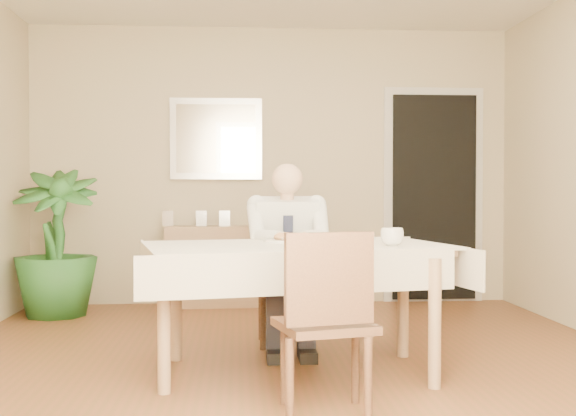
{
  "coord_description": "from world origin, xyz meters",
  "views": [
    {
      "loc": [
        -0.33,
        -4.33,
        1.06
      ],
      "look_at": [
        0.0,
        0.35,
        0.95
      ],
      "focal_mm": 45.0,
      "sensor_mm": 36.0,
      "label": 1
    }
  ],
  "objects": [
    {
      "name": "photo_frame_right",
      "position": [
        -0.45,
        2.34,
        0.81
      ],
      "size": [
        0.1,
        0.02,
        0.14
      ],
      "primitive_type": "cube",
      "color": "silver",
      "rests_on": "sideboard"
    },
    {
      "name": "chair_near",
      "position": [
        0.08,
        -1.04,
        0.49
      ],
      "size": [
        0.5,
        0.5,
        0.88
      ],
      "rotation": [
        0.0,
        0.0,
        0.23
      ],
      "color": "#432918",
      "rests_on": "ground"
    },
    {
      "name": "doorway",
      "position": [
        1.55,
        2.46,
        1.0
      ],
      "size": [
        0.96,
        0.07,
        2.1
      ],
      "color": "beige",
      "rests_on": "ground"
    },
    {
      "name": "room",
      "position": [
        0.0,
        0.0,
        1.3
      ],
      "size": [
        5.0,
        5.02,
        2.6
      ],
      "color": "brown",
      "rests_on": "ground"
    },
    {
      "name": "potted_palm",
      "position": [
        -1.87,
        1.88,
        0.63
      ],
      "size": [
        0.76,
        0.76,
        1.25
      ],
      "primitive_type": "imported",
      "rotation": [
        0.0,
        0.0,
        0.09
      ],
      "color": "#1E4E1C",
      "rests_on": "ground"
    },
    {
      "name": "dining_table",
      "position": [
        0.01,
        -0.17,
        0.67
      ],
      "size": [
        1.91,
        1.35,
        0.75
      ],
      "rotation": [
        0.0,
        0.0,
        0.2
      ],
      "color": "#A47F57",
      "rests_on": "ground"
    },
    {
      "name": "coffee_mug",
      "position": [
        0.54,
        -0.35,
        0.8
      ],
      "size": [
        0.17,
        0.17,
        0.1
      ],
      "primitive_type": "imported",
      "rotation": [
        0.0,
        0.0,
        -0.44
      ],
      "color": "white",
      "rests_on": "dining_table"
    },
    {
      "name": "photo_frame_center",
      "position": [
        -0.66,
        2.37,
        0.81
      ],
      "size": [
        0.1,
        0.02,
        0.14
      ],
      "primitive_type": "cube",
      "color": "silver",
      "rests_on": "sideboard"
    },
    {
      "name": "mirror",
      "position": [
        -0.53,
        2.47,
        1.55
      ],
      "size": [
        0.86,
        0.04,
        0.76
      ],
      "color": "silver",
      "rests_on": "room"
    },
    {
      "name": "window",
      "position": [
        0.0,
        -2.47,
        1.45
      ],
      "size": [
        1.34,
        0.04,
        1.44
      ],
      "color": "beige",
      "rests_on": "room"
    },
    {
      "name": "seated_man",
      "position": [
        0.01,
        0.42,
        0.69
      ],
      "size": [
        0.48,
        0.72,
        1.24
      ],
      "color": "white",
      "rests_on": "ground"
    },
    {
      "name": "photo_frame_left",
      "position": [
        -0.97,
        2.39,
        0.81
      ],
      "size": [
        0.1,
        0.02,
        0.14
      ],
      "primitive_type": "cube",
      "color": "silver",
      "rests_on": "sideboard"
    },
    {
      "name": "plate",
      "position": [
        -0.04,
        -0.0,
        0.76
      ],
      "size": [
        0.26,
        0.26,
        0.02
      ],
      "primitive_type": "cylinder",
      "color": "white",
      "rests_on": "dining_table"
    },
    {
      "name": "fork",
      "position": [
        -0.08,
        -0.06,
        0.78
      ],
      "size": [
        0.01,
        0.13,
        0.01
      ],
      "primitive_type": "cylinder",
      "rotation": [
        1.57,
        0.0,
        0.0
      ],
      "color": "silver",
      "rests_on": "dining_table"
    },
    {
      "name": "sideboard",
      "position": [
        -0.53,
        2.32,
        0.37
      ],
      "size": [
        0.93,
        0.35,
        0.74
      ],
      "primitive_type": "cube",
      "rotation": [
        0.0,
        0.0,
        0.04
      ],
      "color": "#A47F57",
      "rests_on": "ground"
    },
    {
      "name": "food",
      "position": [
        -0.04,
        -0.0,
        0.78
      ],
      "size": [
        0.14,
        0.14,
        0.06
      ],
      "primitive_type": "ellipsoid",
      "color": "brown",
      "rests_on": "dining_table"
    },
    {
      "name": "chair_far",
      "position": [
        0.01,
        0.7,
        0.46
      ],
      "size": [
        0.4,
        0.4,
        0.83
      ],
      "rotation": [
        0.0,
        0.0,
        -0.02
      ],
      "color": "#432918",
      "rests_on": "ground"
    },
    {
      "name": "knife",
      "position": [
        -0.0,
        -0.06,
        0.78
      ],
      "size": [
        0.01,
        0.13,
        0.01
      ],
      "primitive_type": "cylinder",
      "rotation": [
        1.57,
        0.0,
        0.0
      ],
      "color": "silver",
      "rests_on": "dining_table"
    }
  ]
}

